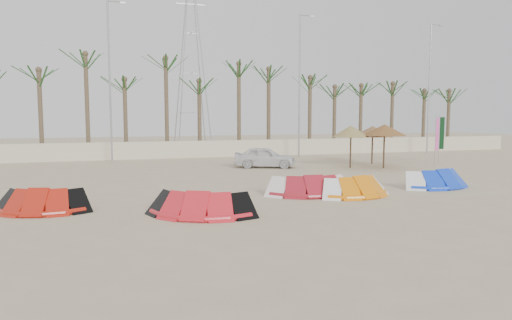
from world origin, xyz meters
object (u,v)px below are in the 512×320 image
object	(u,v)px
kite_red_left	(42,199)
parasol_left	(351,131)
kite_red_right	(308,184)
parasol_mid	(384,130)
kite_blue	(433,177)
kite_red_mid	(199,202)
kite_orange	(353,185)
car	(265,157)
parasol_right	(373,131)

from	to	relation	value
kite_red_left	parasol_left	bearing A→B (deg)	26.97
kite_red_right	parasol_mid	bearing A→B (deg)	40.69
kite_red_right	kite_blue	xyz separation A→B (m)	(6.34, 0.15, -0.00)
kite_red_mid	kite_orange	xyz separation A→B (m)	(6.68, 1.66, -0.00)
car	parasol_left	bearing A→B (deg)	-86.26
parasol_mid	car	distance (m)	7.56
kite_red_mid	parasol_mid	size ratio (longest dim) A/B	1.46
kite_red_right	parasol_left	bearing A→B (deg)	50.98
kite_orange	kite_red_right	bearing A→B (deg)	152.61
kite_red_left	kite_orange	distance (m)	11.66
kite_blue	parasol_mid	xyz separation A→B (m)	(2.00, 7.02, 1.94)
parasol_mid	parasol_right	xyz separation A→B (m)	(0.66, 2.38, -0.17)
kite_orange	kite_blue	bearing A→B (deg)	12.02
kite_red_right	parasol_right	world-z (taller)	parasol_right
kite_blue	car	world-z (taller)	car
parasol_left	parasol_mid	size ratio (longest dim) A/B	0.97
kite_blue	kite_red_right	bearing A→B (deg)	-178.63
kite_orange	kite_blue	size ratio (longest dim) A/B	0.90
kite_red_right	kite_orange	size ratio (longest dim) A/B	1.09
kite_red_mid	kite_red_right	world-z (taller)	same
kite_orange	car	size ratio (longest dim) A/B	0.89
kite_blue	parasol_mid	bearing A→B (deg)	74.12
kite_orange	parasol_left	bearing A→B (deg)	61.30
kite_orange	kite_blue	distance (m)	4.81
kite_orange	parasol_right	world-z (taller)	parasol_right
kite_red_left	parasol_right	xyz separation A→B (m)	(19.00, 9.94, 1.78)
kite_red_mid	kite_red_right	xyz separation A→B (m)	(5.04, 2.51, 0.00)
kite_orange	parasol_left	world-z (taller)	parasol_left
kite_orange	parasol_left	distance (m)	10.26
kite_red_mid	kite_orange	distance (m)	6.88
kite_blue	kite_red_mid	bearing A→B (deg)	-166.85
parasol_mid	car	size ratio (longest dim) A/B	0.71
kite_red_right	kite_orange	xyz separation A→B (m)	(1.64, -0.85, -0.00)
kite_orange	car	bearing A→B (deg)	91.11
parasol_left	car	world-z (taller)	parasol_left
kite_red_left	car	xyz separation A→B (m)	(11.44, 10.11, 0.23)
parasol_right	kite_orange	bearing A→B (deg)	-125.27
parasol_left	parasol_right	size ratio (longest dim) A/B	1.00
kite_red_mid	parasol_right	xyz separation A→B (m)	(14.03, 12.06, 1.78)
kite_blue	car	xyz separation A→B (m)	(-4.91, 9.57, 0.23)
parasol_right	car	bearing A→B (deg)	178.66
kite_red_left	parasol_right	bearing A→B (deg)	27.61
parasol_left	car	bearing A→B (deg)	161.21
kite_red_mid	parasol_left	world-z (taller)	parasol_left
kite_red_right	parasol_mid	xyz separation A→B (m)	(8.34, 7.17, 1.94)
kite_red_right	parasol_mid	world-z (taller)	parasol_mid
kite_red_mid	car	bearing A→B (deg)	62.12
parasol_mid	parasol_right	world-z (taller)	parasol_mid
kite_red_left	parasol_mid	world-z (taller)	parasol_mid
kite_red_left	parasol_left	xyz separation A→B (m)	(16.50, 8.40, 1.85)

